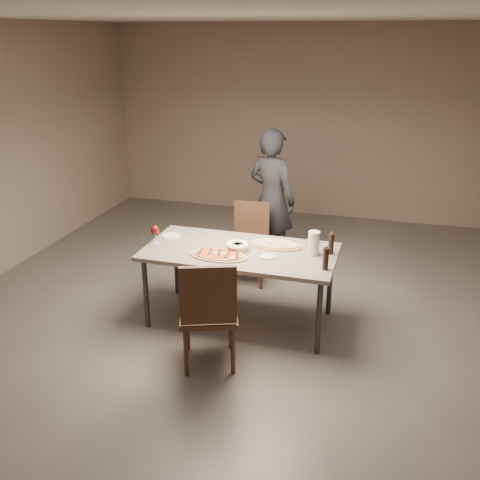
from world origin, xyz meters
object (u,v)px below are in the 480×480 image
(zucchini_pizza, at_px, (219,255))
(chair_near, at_px, (209,310))
(carafe, at_px, (314,243))
(dining_table, at_px, (240,255))
(diner, at_px, (272,199))
(ham_pizza, at_px, (275,244))
(bread_basket, at_px, (237,246))
(chair_far, at_px, (250,238))
(pepper_mill_left, at_px, (331,243))

(zucchini_pizza, relative_size, chair_near, 0.54)
(zucchini_pizza, distance_m, carafe, 0.88)
(dining_table, relative_size, diner, 1.08)
(dining_table, height_order, ham_pizza, ham_pizza)
(bread_basket, bearing_deg, ham_pizza, 34.09)
(carafe, bearing_deg, ham_pizza, 164.84)
(zucchini_pizza, bearing_deg, bread_basket, 77.97)
(bread_basket, height_order, carafe, carafe)
(chair_near, height_order, chair_far, chair_near)
(chair_far, bearing_deg, bread_basket, 93.14)
(carafe, bearing_deg, chair_near, -126.75)
(chair_near, bearing_deg, dining_table, 68.57)
(carafe, bearing_deg, bread_basket, -171.01)
(dining_table, distance_m, diner, 1.41)
(chair_far, bearing_deg, ham_pizza, 115.57)
(bread_basket, distance_m, chair_near, 0.86)
(chair_near, xyz_separation_m, diner, (-0.00, 2.25, 0.28))
(zucchini_pizza, xyz_separation_m, chair_far, (-0.02, 1.17, -0.27))
(pepper_mill_left, distance_m, chair_near, 1.34)
(bread_basket, bearing_deg, carafe, 8.99)
(chair_far, relative_size, diner, 0.53)
(carafe, distance_m, chair_far, 1.27)
(chair_near, xyz_separation_m, chair_far, (-0.15, 1.81, -0.06))
(zucchini_pizza, bearing_deg, carafe, 41.19)
(carafe, bearing_deg, chair_far, 133.87)
(dining_table, bearing_deg, ham_pizza, 32.76)
(dining_table, bearing_deg, carafe, 7.38)
(pepper_mill_left, distance_m, carafe, 0.16)
(ham_pizza, height_order, diner, diner)
(chair_far, bearing_deg, carafe, 128.63)
(ham_pizza, xyz_separation_m, pepper_mill_left, (0.53, -0.04, 0.09))
(bread_basket, bearing_deg, chair_far, 98.38)
(ham_pizza, height_order, pepper_mill_left, pepper_mill_left)
(chair_far, height_order, diner, diner)
(dining_table, height_order, diner, diner)
(chair_far, distance_m, diner, 0.57)
(ham_pizza, distance_m, bread_basket, 0.38)
(ham_pizza, height_order, carafe, carafe)
(diner, bearing_deg, ham_pizza, 126.26)
(pepper_mill_left, relative_size, carafe, 0.98)
(bread_basket, distance_m, pepper_mill_left, 0.87)
(bread_basket, xyz_separation_m, diner, (-0.00, 1.42, 0.04))
(bread_basket, relative_size, pepper_mill_left, 1.00)
(ham_pizza, relative_size, chair_near, 0.51)
(carafe, relative_size, chair_far, 0.25)
(carafe, height_order, chair_near, chair_near)
(dining_table, xyz_separation_m, carafe, (0.68, 0.09, 0.17))
(dining_table, distance_m, pepper_mill_left, 0.86)
(zucchini_pizza, bearing_deg, diner, 107.15)
(bread_basket, bearing_deg, zucchini_pizza, -123.40)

